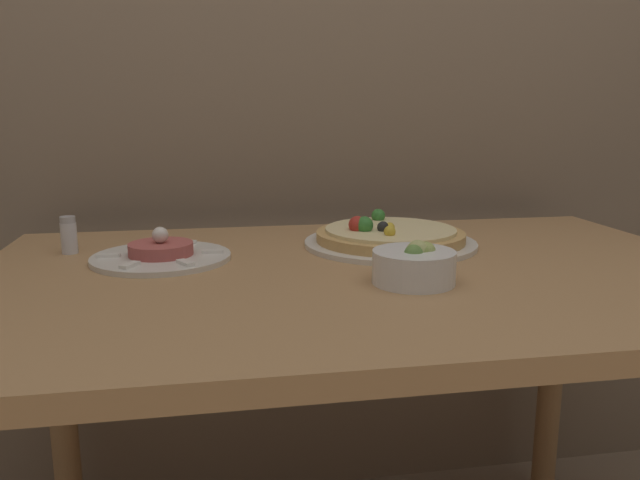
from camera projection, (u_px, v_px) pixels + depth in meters
The scene contains 5 objects.
dining_table at pixel (360, 321), 1.11m from camera, with size 1.33×0.84×0.76m.
pizza_plate at pixel (389, 237), 1.26m from camera, with size 0.35×0.35×0.06m.
tartare_plate at pixel (161, 254), 1.14m from camera, with size 0.25×0.25×0.06m.
small_bowl at pixel (414, 265), 0.99m from camera, with size 0.13×0.13×0.07m.
salt_shaker at pixel (69, 235), 1.19m from camera, with size 0.03×0.03×0.07m.
Camera 1 is at (-0.26, -0.60, 1.04)m, focal length 35.00 mm.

